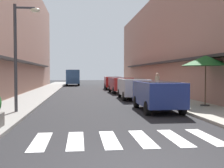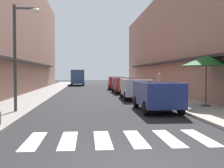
{
  "view_description": "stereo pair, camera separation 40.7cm",
  "coord_description": "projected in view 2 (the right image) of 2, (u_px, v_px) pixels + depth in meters",
  "views": [
    {
      "loc": [
        -1.3,
        -5.18,
        1.88
      ],
      "look_at": [
        0.46,
        10.06,
        1.28
      ],
      "focal_mm": 44.98,
      "sensor_mm": 36.0,
      "label": 1
    },
    {
      "loc": [
        -0.9,
        -5.22,
        1.88
      ],
      "look_at": [
        0.46,
        10.06,
        1.28
      ],
      "focal_mm": 44.98,
      "sensor_mm": 36.0,
      "label": 2
    }
  ],
  "objects": [
    {
      "name": "building_row_right",
      "position": [
        191.0,
        41.0,
        25.71
      ],
      "size": [
        5.5,
        43.76,
        9.63
      ],
      "color": "#A87A6B",
      "rests_on": "ground_plane"
    },
    {
      "name": "parked_car_mid",
      "position": [
        135.0,
        86.0,
        20.06
      ],
      "size": [
        1.9,
        4.29,
        1.47
      ],
      "color": "silver",
      "rests_on": "ground_plane"
    },
    {
      "name": "sidewalk_right",
      "position": [
        154.0,
        94.0,
        24.25
      ],
      "size": [
        2.62,
        64.95,
        0.12
      ],
      "primitive_type": "cube",
      "color": "#ADA899",
      "rests_on": "ground_plane"
    },
    {
      "name": "sidewalk_left",
      "position": [
        40.0,
        95.0,
        23.39
      ],
      "size": [
        2.62,
        64.95,
        0.12
      ],
      "primitive_type": "cube",
      "color": "gray",
      "rests_on": "ground_plane"
    },
    {
      "name": "delivery_van",
      "position": [
        78.0,
        76.0,
        42.89
      ],
      "size": [
        2.12,
        5.45,
        2.37
      ],
      "color": "#33598C",
      "rests_on": "ground_plane"
    },
    {
      "name": "parked_car_near",
      "position": [
        157.0,
        93.0,
        13.71
      ],
      "size": [
        1.86,
        4.11,
        1.47
      ],
      "color": "navy",
      "rests_on": "ground_plane"
    },
    {
      "name": "pedestrian_walking_near",
      "position": [
        159.0,
        85.0,
        19.55
      ],
      "size": [
        0.34,
        0.34,
        1.76
      ],
      "rotation": [
        0.0,
        0.0,
        5.11
      ],
      "color": "#282B33",
      "rests_on": "sidewalk_right"
    },
    {
      "name": "ground_plane",
      "position": [
        98.0,
        95.0,
        23.82
      ],
      "size": [
        102.07,
        102.07,
        0.0
      ],
      "primitive_type": "plane",
      "color": "#232326"
    },
    {
      "name": "crosswalk",
      "position": [
        119.0,
        139.0,
        7.94
      ],
      "size": [
        5.2,
        2.2,
        0.01
      ],
      "color": "silver",
      "rests_on": "ground_plane"
    },
    {
      "name": "parked_car_distant",
      "position": [
        116.0,
        81.0,
        32.52
      ],
      "size": [
        1.92,
        4.12,
        1.47
      ],
      "color": "maroon",
      "rests_on": "ground_plane"
    },
    {
      "name": "street_lamp",
      "position": [
        19.0,
        46.0,
        12.82
      ],
      "size": [
        1.19,
        0.28,
        4.87
      ],
      "color": "#38383D",
      "rests_on": "sidewalk_left"
    },
    {
      "name": "parked_car_far",
      "position": [
        123.0,
        83.0,
        26.3
      ],
      "size": [
        1.88,
        4.29,
        1.47
      ],
      "color": "maroon",
      "rests_on": "ground_plane"
    },
    {
      "name": "cafe_umbrella",
      "position": [
        206.0,
        61.0,
        14.86
      ],
      "size": [
        2.57,
        2.57,
        2.7
      ],
      "color": "#262626",
      "rests_on": "sidewalk_right"
    }
  ]
}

